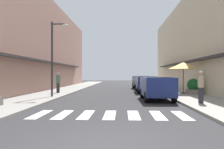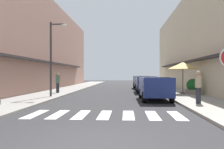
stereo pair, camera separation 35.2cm
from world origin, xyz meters
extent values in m
plane|color=#2B2B2D|center=(0.00, 16.40, 0.00)|extent=(90.18, 90.18, 0.00)
cube|color=gray|center=(-5.24, 16.40, 0.06)|extent=(3.06, 57.39, 0.12)
cube|color=#9E998E|center=(5.24, 16.40, 0.06)|extent=(3.06, 57.39, 0.12)
cube|color=#A87A6B|center=(-9.26, 17.45, 4.71)|extent=(5.00, 38.89, 9.41)
cube|color=#332D2D|center=(-6.51, 17.45, 2.80)|extent=(0.50, 27.22, 0.16)
cube|color=beige|center=(9.26, 17.45, 4.78)|extent=(5.00, 38.89, 9.57)
cube|color=#332D2D|center=(6.51, 17.45, 2.80)|extent=(0.50, 27.22, 0.16)
cube|color=silver|center=(-2.85, 4.19, 0.01)|extent=(0.45, 2.20, 0.01)
cube|color=silver|center=(-1.90, 4.19, 0.01)|extent=(0.45, 2.20, 0.01)
cube|color=silver|center=(-0.95, 4.19, 0.01)|extent=(0.45, 2.20, 0.01)
cube|color=silver|center=(0.00, 4.19, 0.01)|extent=(0.45, 2.20, 0.01)
cube|color=silver|center=(0.95, 4.19, 0.01)|extent=(0.45, 2.20, 0.01)
cube|color=silver|center=(1.90, 4.19, 0.01)|extent=(0.45, 2.20, 0.01)
cube|color=silver|center=(2.85, 4.19, 0.01)|extent=(0.45, 2.20, 0.01)
cube|color=navy|center=(2.66, 9.73, 0.89)|extent=(1.81, 3.97, 1.13)
cube|color=black|center=(2.66, 9.53, 1.19)|extent=(1.50, 2.23, 0.56)
cylinder|color=black|center=(1.84, 11.02, 0.32)|extent=(0.23, 0.64, 0.64)
cylinder|color=black|center=(3.43, 11.04, 0.32)|extent=(0.23, 0.64, 0.64)
cylinder|color=black|center=(1.88, 8.41, 0.32)|extent=(0.23, 0.64, 0.64)
cylinder|color=black|center=(3.47, 8.44, 0.32)|extent=(0.23, 0.64, 0.64)
cube|color=navy|center=(2.66, 16.15, 0.89)|extent=(1.76, 4.11, 1.13)
cube|color=black|center=(2.66, 15.94, 1.19)|extent=(1.48, 2.30, 0.56)
cylinder|color=black|center=(1.86, 17.50, 0.32)|extent=(0.22, 0.64, 0.64)
cylinder|color=black|center=(3.45, 17.50, 0.32)|extent=(0.22, 0.64, 0.64)
cylinder|color=black|center=(1.86, 14.79, 0.32)|extent=(0.22, 0.64, 0.64)
cylinder|color=black|center=(3.45, 14.79, 0.32)|extent=(0.22, 0.64, 0.64)
cube|color=black|center=(2.66, 21.72, 0.89)|extent=(1.92, 3.99, 1.13)
cube|color=black|center=(2.66, 21.52, 1.19)|extent=(1.57, 2.26, 0.56)
cylinder|color=black|center=(1.81, 22.98, 0.32)|extent=(0.25, 0.65, 0.64)
cylinder|color=black|center=(3.39, 23.05, 0.32)|extent=(0.25, 0.65, 0.64)
cylinder|color=black|center=(1.92, 20.39, 0.32)|extent=(0.25, 0.65, 0.64)
cylinder|color=black|center=(3.51, 20.46, 0.32)|extent=(0.25, 0.65, 0.64)
cylinder|color=#38383D|center=(-4.34, 10.77, 2.69)|extent=(0.14, 0.14, 5.13)
cylinder|color=#38383D|center=(-3.89, 10.77, 5.10)|extent=(0.90, 0.10, 0.10)
ellipsoid|color=beige|center=(-3.44, 10.77, 5.00)|extent=(0.44, 0.28, 0.20)
cylinder|color=#262626|center=(5.37, 13.86, 0.15)|extent=(0.48, 0.48, 0.06)
cylinder|color=#4C3823|center=(5.37, 13.86, 1.23)|extent=(0.06, 0.06, 2.22)
cone|color=#D8B259|center=(5.37, 13.86, 2.34)|extent=(2.43, 2.43, 0.55)
cube|color=gray|center=(5.95, 13.11, 0.30)|extent=(0.96, 0.96, 0.36)
sphere|color=#195623|center=(5.95, 13.11, 0.82)|extent=(0.97, 0.97, 0.97)
cylinder|color=#282B33|center=(4.62, 7.29, 0.53)|extent=(0.26, 0.26, 0.83)
cylinder|color=tan|center=(4.62, 7.29, 1.27)|extent=(0.34, 0.34, 0.65)
sphere|color=tan|center=(4.62, 7.29, 1.71)|extent=(0.22, 0.22, 0.22)
cylinder|color=#282B33|center=(-4.79, 13.94, 0.52)|extent=(0.26, 0.26, 0.80)
cylinder|color=#4C7259|center=(-4.79, 13.94, 1.24)|extent=(0.34, 0.34, 0.64)
sphere|color=tan|center=(-4.79, 13.94, 1.67)|extent=(0.22, 0.22, 0.22)
camera|label=1|loc=(0.50, -5.28, 1.63)|focal=37.93mm
camera|label=2|loc=(0.86, -5.26, 1.63)|focal=37.93mm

